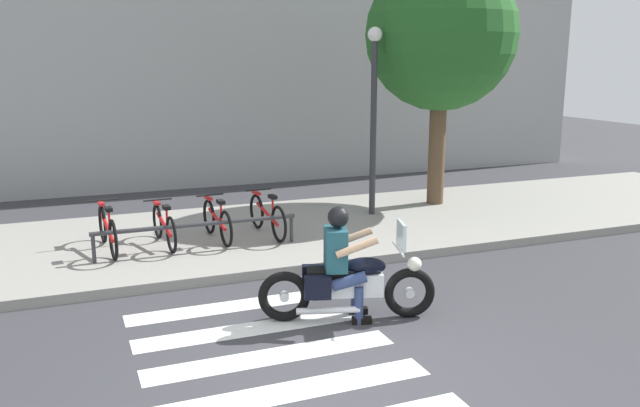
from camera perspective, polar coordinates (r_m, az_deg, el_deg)
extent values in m
plane|color=#38383D|center=(6.83, 2.45, -15.16)|extent=(48.00, 48.00, 0.00)
cube|color=gray|center=(11.69, -8.59, -2.99)|extent=(24.00, 4.40, 0.15)
cube|color=white|center=(6.65, -2.09, -15.96)|extent=(2.80, 0.40, 0.01)
cube|color=white|center=(7.33, -4.25, -13.15)|extent=(2.80, 0.40, 0.01)
cube|color=white|center=(8.03, -6.00, -10.81)|extent=(2.80, 0.40, 0.01)
cube|color=white|center=(8.74, -7.45, -8.85)|extent=(2.80, 0.40, 0.01)
torus|color=black|center=(8.30, 7.81, -7.70)|extent=(0.65, 0.30, 0.64)
cylinder|color=silver|center=(8.30, 7.81, -7.70)|extent=(0.14, 0.13, 0.12)
torus|color=black|center=(8.11, -3.14, -8.09)|extent=(0.65, 0.30, 0.64)
cylinder|color=silver|center=(8.11, -3.14, -8.09)|extent=(0.14, 0.13, 0.12)
cube|color=silver|center=(8.12, 2.41, -7.01)|extent=(0.90, 0.52, 0.28)
ellipsoid|color=black|center=(8.08, 3.95, -5.48)|extent=(0.58, 0.42, 0.22)
cube|color=black|center=(8.05, 0.90, -6.05)|extent=(0.62, 0.43, 0.10)
cube|color=black|center=(8.28, -0.45, -6.32)|extent=(0.34, 0.21, 0.28)
cube|color=black|center=(7.86, -0.20, -7.35)|extent=(0.34, 0.21, 0.28)
cylinder|color=silver|center=(8.09, 6.85, -3.96)|extent=(0.21, 0.60, 0.03)
sphere|color=white|center=(8.19, 8.23, -5.25)|extent=(0.18, 0.18, 0.18)
cube|color=silver|center=(8.05, 7.10, -2.72)|extent=(0.15, 0.39, 0.32)
cylinder|color=silver|center=(8.02, 0.71, -9.30)|extent=(0.76, 0.30, 0.08)
cube|color=#1E4C59|center=(7.97, 1.37, -3.99)|extent=(0.36, 0.46, 0.52)
sphere|color=black|center=(7.86, 1.60, -1.19)|extent=(0.26, 0.26, 0.26)
cylinder|color=tan|center=(8.18, 2.81, -2.99)|extent=(0.52, 0.24, 0.26)
cylinder|color=tan|center=(7.76, 3.24, -3.85)|extent=(0.52, 0.24, 0.26)
cylinder|color=navy|center=(8.24, 2.28, -6.05)|extent=(0.46, 0.26, 0.24)
cylinder|color=navy|center=(8.36, 3.08, -8.07)|extent=(0.11, 0.11, 0.47)
cube|color=black|center=(8.44, 3.34, -9.30)|extent=(0.26, 0.16, 0.08)
cylinder|color=navy|center=(7.94, 2.57, -6.78)|extent=(0.46, 0.26, 0.24)
cylinder|color=navy|center=(8.07, 3.40, -8.86)|extent=(0.11, 0.11, 0.47)
cube|color=black|center=(8.15, 3.66, -10.13)|extent=(0.26, 0.16, 0.08)
torus|color=black|center=(11.49, -18.42, -1.71)|extent=(0.10, 0.65, 0.64)
torus|color=black|center=(10.43, -17.58, -3.06)|extent=(0.10, 0.65, 0.64)
cylinder|color=red|center=(10.94, -18.04, -2.02)|extent=(0.13, 0.98, 0.26)
cylinder|color=red|center=(10.64, -17.88, -1.50)|extent=(0.04, 0.04, 0.39)
cube|color=black|center=(10.60, -17.95, -0.47)|extent=(0.11, 0.21, 0.06)
cylinder|color=black|center=(11.29, -18.49, 0.27)|extent=(0.48, 0.07, 0.03)
cube|color=red|center=(11.41, -18.54, -0.01)|extent=(0.10, 0.29, 0.04)
torus|color=black|center=(11.51, -13.98, -1.52)|extent=(0.09, 0.60, 0.60)
torus|color=black|center=(10.58, -12.83, -2.69)|extent=(0.09, 0.60, 0.60)
cylinder|color=red|center=(11.03, -13.44, -1.77)|extent=(0.13, 0.88, 0.24)
cylinder|color=red|center=(10.76, -13.19, -1.28)|extent=(0.04, 0.04, 0.37)
cube|color=black|center=(10.72, -13.24, -0.33)|extent=(0.11, 0.21, 0.06)
cylinder|color=black|center=(11.33, -13.97, 0.32)|extent=(0.48, 0.07, 0.03)
cube|color=red|center=(11.44, -14.06, 0.06)|extent=(0.10, 0.29, 0.04)
torus|color=black|center=(11.64, -9.64, -1.13)|extent=(0.10, 0.61, 0.61)
torus|color=black|center=(10.76, -8.19, -2.21)|extent=(0.10, 0.61, 0.61)
cylinder|color=red|center=(11.18, -8.96, -1.34)|extent=(0.12, 0.85, 0.24)
cylinder|color=red|center=(10.92, -8.62, -0.82)|extent=(0.04, 0.04, 0.37)
cube|color=black|center=(10.88, -8.65, 0.14)|extent=(0.11, 0.21, 0.06)
cylinder|color=black|center=(11.46, -9.58, 0.74)|extent=(0.48, 0.07, 0.03)
cube|color=red|center=(11.57, -9.70, 0.47)|extent=(0.10, 0.29, 0.04)
torus|color=black|center=(11.89, -5.54, -0.68)|extent=(0.10, 0.63, 0.63)
torus|color=black|center=(10.94, -3.61, -1.81)|extent=(0.10, 0.63, 0.63)
cylinder|color=red|center=(11.40, -4.62, -0.91)|extent=(0.13, 0.93, 0.25)
cylinder|color=red|center=(11.12, -4.14, -0.39)|extent=(0.04, 0.04, 0.39)
cube|color=black|center=(11.08, -4.15, 0.58)|extent=(0.11, 0.21, 0.06)
cylinder|color=black|center=(11.70, -5.40, 1.20)|extent=(0.48, 0.07, 0.03)
cube|color=red|center=(11.81, -5.57, 0.93)|extent=(0.10, 0.29, 0.04)
cylinder|color=#333338|center=(10.55, -10.65, -1.82)|extent=(3.26, 0.07, 0.07)
cylinder|color=#333338|center=(10.44, -19.13, -3.74)|extent=(0.06, 0.06, 0.45)
cylinder|color=#333338|center=(11.00, -2.51, -2.23)|extent=(0.06, 0.06, 0.45)
cylinder|color=#2D2D33|center=(12.80, 4.66, 6.09)|extent=(0.12, 0.12, 3.50)
sphere|color=white|center=(12.73, 4.81, 14.49)|extent=(0.28, 0.28, 0.28)
cylinder|color=brown|center=(14.02, 10.14, 4.59)|extent=(0.35, 0.35, 2.58)
sphere|color=#235B23|center=(13.90, 10.52, 14.31)|extent=(3.09, 3.09, 3.09)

